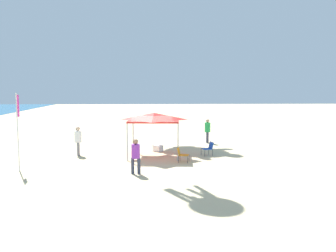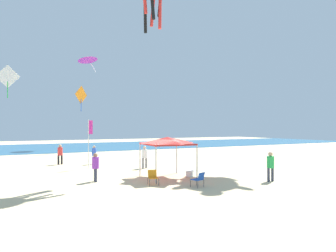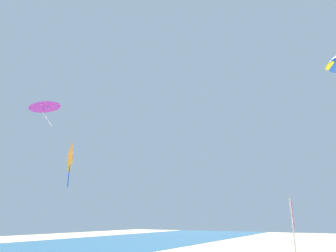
% 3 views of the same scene
% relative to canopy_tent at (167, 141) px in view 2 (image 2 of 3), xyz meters
% --- Properties ---
extents(ground, '(120.00, 120.00, 0.10)m').
position_rel_canopy_tent_xyz_m(ground, '(-0.73, 0.14, -2.43)').
color(ground, beige).
extents(ocean_strip, '(120.00, 22.98, 0.02)m').
position_rel_canopy_tent_xyz_m(ocean_strip, '(-0.73, 33.29, -2.37)').
color(ocean_strip, '#28668E').
rests_on(ocean_strip, ground).
extents(canopy_tent, '(2.99, 3.13, 2.64)m').
position_rel_canopy_tent_xyz_m(canopy_tent, '(0.00, 0.00, 0.00)').
color(canopy_tent, '#B7B7BC').
rests_on(canopy_tent, ground).
extents(folding_chair_near_cooler, '(0.68, 0.75, 0.82)m').
position_rel_canopy_tent_xyz_m(folding_chair_near_cooler, '(0.18, -3.34, -1.90)').
color(folding_chair_near_cooler, black).
rests_on(folding_chair_near_cooler, ground).
extents(folding_chair_right_of_tent, '(0.65, 0.73, 0.82)m').
position_rel_canopy_tent_xyz_m(folding_chair_right_of_tent, '(-1.74, -1.55, -1.90)').
color(folding_chair_right_of_tent, black).
rests_on(folding_chair_right_of_tent, ground).
extents(cooler_box, '(0.73, 0.72, 0.40)m').
position_rel_canopy_tent_xyz_m(cooler_box, '(1.57, -0.24, -2.18)').
color(cooler_box, white).
rests_on(cooler_box, ground).
extents(banner_flag, '(0.36, 0.06, 3.92)m').
position_rel_canopy_tent_xyz_m(banner_flag, '(-3.49, 6.79, -0.03)').
color(banner_flag, silver).
rests_on(banner_flag, ground).
extents(person_watching_sky, '(0.48, 0.42, 1.78)m').
position_rel_canopy_tent_xyz_m(person_watching_sky, '(4.95, -3.97, -1.33)').
color(person_watching_sky, '#33384C').
rests_on(person_watching_sky, ground).
extents(person_by_tent, '(0.41, 0.46, 1.72)m').
position_rel_canopy_tent_xyz_m(person_by_tent, '(-4.41, 0.89, -1.37)').
color(person_by_tent, '#33384C').
rests_on(person_by_tent, ground).
extents(person_beachcomber, '(0.44, 0.42, 1.76)m').
position_rel_canopy_tent_xyz_m(person_beachcomber, '(-5.25, 10.28, -1.35)').
color(person_beachcomber, black).
rests_on(person_beachcomber, ground).
extents(person_kite_handler, '(0.47, 0.42, 1.78)m').
position_rel_canopy_tent_xyz_m(person_kite_handler, '(0.40, 4.66, -1.33)').
color(person_kite_handler, slate).
rests_on(person_kite_handler, ground).
extents(person_near_umbrella, '(0.39, 0.39, 1.65)m').
position_rel_canopy_tent_xyz_m(person_near_umbrella, '(-2.55, 9.14, -1.41)').
color(person_near_umbrella, '#C6B28C').
rests_on(person_near_umbrella, ground).
extents(kite_delta_magenta, '(4.37, 4.38, 2.60)m').
position_rel_canopy_tent_xyz_m(kite_delta_magenta, '(1.30, 29.95, 11.85)').
color(kite_delta_magenta, '#E02D9E').
extents(kite_diamond_orange, '(1.86, 1.57, 3.42)m').
position_rel_canopy_tent_xyz_m(kite_diamond_orange, '(-1.09, 22.61, 5.07)').
color(kite_diamond_orange, orange).
extents(kite_diamond_white, '(2.82, 0.76, 4.14)m').
position_rel_canopy_tent_xyz_m(kite_diamond_white, '(-9.65, 24.45, 7.07)').
color(kite_diamond_white, white).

